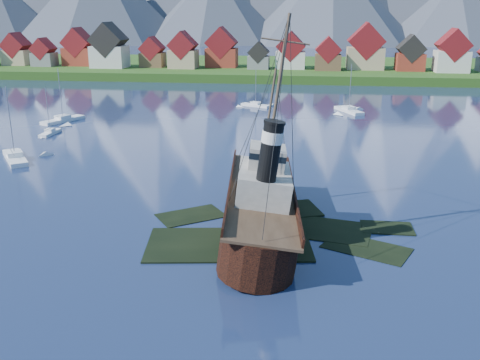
# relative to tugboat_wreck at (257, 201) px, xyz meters

# --- Properties ---
(ground) EXTENTS (1400.00, 1400.00, 0.00)m
(ground) POSITION_rel_tugboat_wreck_xyz_m (0.45, -3.71, -3.26)
(ground) COLOR #192647
(ground) RESTS_ON ground
(shoal) EXTENTS (31.71, 21.24, 1.14)m
(shoal) POSITION_rel_tugboat_wreck_xyz_m (2.23, -1.56, -3.61)
(shoal) COLOR black
(shoal) RESTS_ON ground
(shore_bank) EXTENTS (600.00, 80.00, 3.20)m
(shore_bank) POSITION_rel_tugboat_wreck_xyz_m (0.45, 166.29, -3.26)
(shore_bank) COLOR #1D4313
(shore_bank) RESTS_ON ground
(seawall) EXTENTS (600.00, 2.50, 2.00)m
(seawall) POSITION_rel_tugboat_wreck_xyz_m (0.45, 128.29, -3.26)
(seawall) COLOR #3F3D38
(seawall) RESTS_ON ground
(town) EXTENTS (250.96, 16.69, 17.30)m
(town) POSITION_rel_tugboat_wreck_xyz_m (-32.67, 148.47, 5.73)
(town) COLOR maroon
(town) RESTS_ON ground
(tugboat_wreck) EXTENTS (7.63, 32.88, 26.05)m
(tugboat_wreck) POSITION_rel_tugboat_wreck_xyz_m (0.00, 0.00, 0.00)
(tugboat_wreck) COLOR black
(tugboat_wreck) RESTS_ON ground
(sailboat_a) EXTENTS (8.71, 10.34, 13.29)m
(sailboat_a) POSITION_rel_tugboat_wreck_xyz_m (-44.09, 23.93, -2.97)
(sailboat_a) COLOR white
(sailboat_a) RESTS_ON ground
(sailboat_b) EXTENTS (1.83, 7.04, 10.18)m
(sailboat_b) POSITION_rel_tugboat_wreck_xyz_m (-47.27, 43.56, -3.02)
(sailboat_b) COLOR white
(sailboat_b) RESTS_ON ground
(sailboat_c) EXTENTS (8.27, 5.52, 10.60)m
(sailboat_c) POSITION_rel_tugboat_wreck_xyz_m (-8.18, 81.89, -3.02)
(sailboat_c) COLOR white
(sailboat_c) RESTS_ON ground
(sailboat_e) EXTENTS (7.10, 10.78, 12.40)m
(sailboat_e) POSITION_rel_tugboat_wreck_xyz_m (15.95, 76.91, -2.99)
(sailboat_e) COLOR white
(sailboat_e) RESTS_ON ground
(sailboat_f) EXTENTS (7.08, 10.91, 12.72)m
(sailboat_f) POSITION_rel_tugboat_wreck_xyz_m (-50.37, 56.35, -2.98)
(sailboat_f) COLOR white
(sailboat_f) RESTS_ON ground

